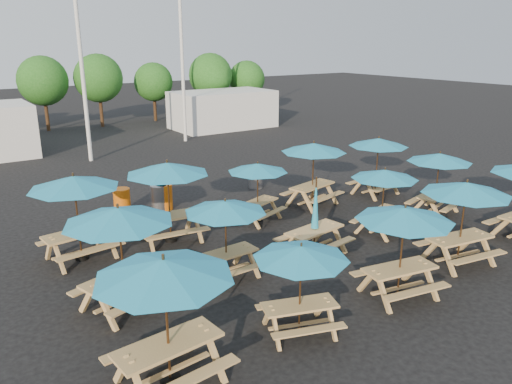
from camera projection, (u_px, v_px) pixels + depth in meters
ground at (282, 235)px, 16.21m from camera, size 120.00×120.00×0.00m
picnic_unit_0 at (164, 275)px, 8.63m from camera, size 2.73×2.73×2.52m
picnic_unit_1 at (119, 220)px, 11.22m from camera, size 3.15×3.15×2.53m
picnic_unit_2 at (74, 186)px, 13.84m from camera, size 2.80×2.80×2.52m
picnic_unit_3 at (301, 257)px, 10.33m from camera, size 2.58×2.58×2.05m
picnic_unit_4 at (225, 210)px, 12.82m from camera, size 2.26×2.26×2.17m
picnic_unit_5 at (168, 172)px, 15.14m from camera, size 2.81×2.81×2.56m
picnic_unit_6 at (404, 218)px, 11.79m from camera, size 2.71×2.71×2.34m
picnic_unit_7 at (315, 223)px, 14.55m from camera, size 2.07×1.86×2.37m
picnic_unit_8 at (258, 170)px, 17.02m from camera, size 2.63×2.63×2.08m
picnic_unit_9 at (466, 192)px, 13.60m from camera, size 2.76×2.76×2.42m
picnic_unit_10 at (385, 177)px, 15.96m from camera, size 2.64×2.64×2.15m
picnic_unit_11 at (314, 151)px, 18.56m from camera, size 2.91×2.91×2.44m
picnic_unit_13 at (439, 161)px, 17.70m from camera, size 2.74×2.74×2.27m
picnic_unit_14 at (378, 145)px, 19.92m from camera, size 2.51×2.51×2.36m
waste_bin_0 at (122, 201)px, 18.08m from camera, size 0.60×0.60×0.96m
waste_bin_1 at (159, 198)px, 18.49m from camera, size 0.60×0.60×0.96m
waste_bin_2 at (165, 197)px, 18.60m from camera, size 0.60×0.60×0.96m
waste_bin_3 at (256, 177)px, 21.29m from camera, size 0.60×0.60×0.96m
mast_0 at (79, 42)px, 24.45m from camera, size 0.20×0.20×12.00m
mast_1 at (181, 41)px, 29.52m from camera, size 0.20×0.20×12.00m
event_tent_1 at (223, 109)px, 35.69m from camera, size 7.00×4.00×2.60m
tree_3 at (43, 81)px, 33.82m from camera, size 3.36×3.36×5.09m
tree_4 at (98, 78)px, 35.40m from camera, size 3.41×3.41×5.17m
tree_5 at (153, 82)px, 38.20m from camera, size 2.94×2.94×4.45m
tree_6 at (210, 75)px, 38.81m from camera, size 3.38×3.38×5.13m
tree_7 at (247, 79)px, 40.78m from camera, size 2.95×2.95×4.48m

